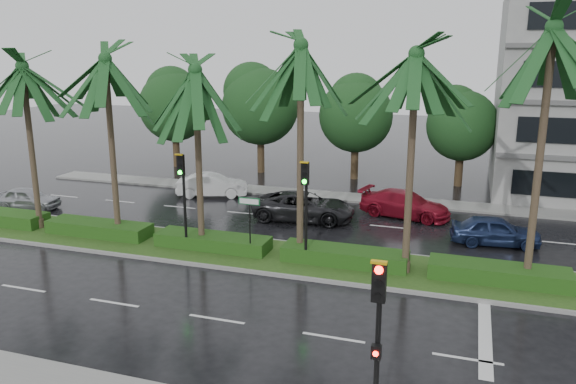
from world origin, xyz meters
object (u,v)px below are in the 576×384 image
(car_silver, at_px, (27,198))
(car_blue, at_px, (495,231))
(signal_near, at_px, (377,343))
(car_white, at_px, (212,185))
(car_red, at_px, (405,204))
(signal_median_left, at_px, (183,188))
(car_darkgrey, at_px, (304,206))
(street_sign, at_px, (250,212))

(car_silver, xyz_separation_m, car_blue, (25.00, 1.77, 0.06))
(signal_near, xyz_separation_m, car_blue, (3.00, 15.18, -1.83))
(car_white, xyz_separation_m, car_red, (11.79, -0.79, 0.00))
(signal_near, bearing_deg, car_silver, 148.62)
(car_white, bearing_deg, car_silver, 104.83)
(car_silver, bearing_deg, signal_near, -131.29)
(signal_near, relative_size, signal_median_left, 1.00)
(signal_near, height_order, car_darkgrey, signal_near)
(street_sign, height_order, car_darkgrey, street_sign)
(street_sign, relative_size, car_darkgrey, 0.49)
(car_silver, distance_m, car_red, 21.11)
(car_white, height_order, car_darkgrey, car_darkgrey)
(car_red, height_order, car_blue, car_red)
(street_sign, bearing_deg, car_blue, 27.98)
(signal_median_left, distance_m, car_darkgrey, 7.73)
(signal_near, relative_size, car_blue, 1.10)
(car_silver, relative_size, car_darkgrey, 0.68)
(car_silver, relative_size, car_white, 0.84)
(signal_near, relative_size, car_red, 0.90)
(car_darkgrey, bearing_deg, car_white, 60.97)
(car_darkgrey, bearing_deg, car_silver, 95.33)
(car_white, relative_size, car_darkgrey, 0.80)
(signal_median_left, xyz_separation_m, car_silver, (-12.00, 3.73, -2.38))
(street_sign, height_order, car_blue, street_sign)
(car_silver, bearing_deg, car_blue, -95.87)
(signal_near, bearing_deg, signal_median_left, 135.91)
(signal_near, relative_size, car_silver, 1.21)
(signal_median_left, relative_size, car_white, 1.02)
(signal_median_left, distance_m, street_sign, 3.13)
(signal_near, height_order, signal_median_left, signal_median_left)
(signal_median_left, distance_m, car_blue, 14.30)
(signal_median_left, height_order, car_white, signal_median_left)
(signal_median_left, distance_m, car_red, 12.43)
(street_sign, relative_size, car_white, 0.61)
(street_sign, distance_m, car_darkgrey, 6.50)
(car_blue, bearing_deg, signal_near, 162.66)
(signal_near, distance_m, car_blue, 15.58)
(signal_median_left, relative_size, car_red, 0.90)
(signal_near, bearing_deg, car_white, 124.62)
(car_white, height_order, car_blue, car_white)
(street_sign, xyz_separation_m, car_blue, (10.00, 5.31, -1.45))
(car_darkgrey, bearing_deg, street_sign, 170.63)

